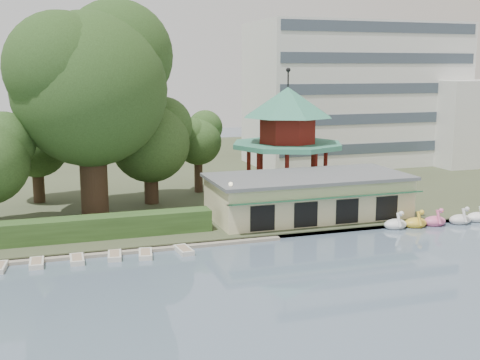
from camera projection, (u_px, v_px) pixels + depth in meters
name	position (u px, v px, depth m)	size (l,w,h in m)	color
ground_plane	(307.00, 328.00, 33.03)	(220.00, 220.00, 0.00)	slate
shore	(148.00, 172.00, 81.59)	(220.00, 70.00, 0.40)	#424930
embankment	(219.00, 241.00, 49.17)	(220.00, 0.60, 0.30)	gray
dock	(67.00, 256.00, 45.42)	(34.00, 1.60, 0.24)	gray
boathouse	(308.00, 195.00, 56.19)	(18.60, 9.39, 3.90)	beige
pavilion	(287.00, 130.00, 65.23)	(12.40, 12.40, 13.50)	beige
office_building	(375.00, 99.00, 87.02)	(38.00, 18.00, 20.00)	silver
hedge	(25.00, 233.00, 47.37)	(30.00, 2.00, 1.80)	#314F21
lamp_post	(231.00, 198.00, 50.63)	(0.36, 0.36, 4.28)	black
big_tree	(91.00, 78.00, 54.30)	(15.37, 14.33, 20.08)	#3A281C
small_trees	(54.00, 147.00, 57.05)	(38.80, 17.04, 10.83)	#3A281C
swan_boats	(448.00, 220.00, 55.05)	(13.45, 2.17, 1.92)	white
moored_rowboats	(21.00, 265.00, 43.11)	(24.66, 2.77, 0.36)	silver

